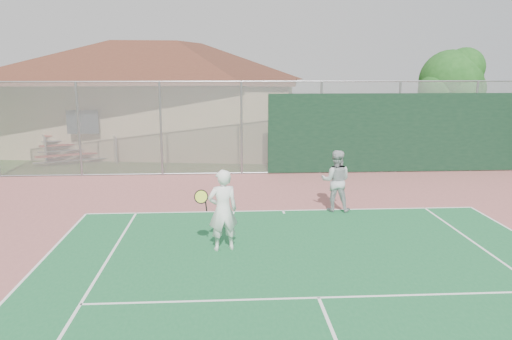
{
  "coord_description": "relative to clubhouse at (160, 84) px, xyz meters",
  "views": [
    {
      "loc": [
        -1.6,
        -1.65,
        3.98
      ],
      "look_at": [
        -0.85,
        10.55,
        1.48
      ],
      "focal_mm": 35.0,
      "sensor_mm": 36.0,
      "label": 1
    }
  ],
  "objects": [
    {
      "name": "back_fence",
      "position": [
        6.97,
        -7.12,
        -1.5
      ],
      "size": [
        20.08,
        0.11,
        3.53
      ],
      "color": "gray",
      "rests_on": "ground"
    },
    {
      "name": "clubhouse",
      "position": [
        0.0,
        0.0,
        0.0
      ],
      "size": [
        15.73,
        11.68,
        6.25
      ],
      "rotation": [
        0.0,
        0.0,
        -0.15
      ],
      "color": "tan",
      "rests_on": "ground"
    },
    {
      "name": "bleachers",
      "position": [
        -3.2,
        -3.8,
        -2.56
      ],
      "size": [
        3.73,
        2.92,
        1.15
      ],
      "rotation": [
        0.0,
        0.0,
        0.41
      ],
      "color": "#A83526",
      "rests_on": "ground"
    },
    {
      "name": "tree",
      "position": [
        14.21,
        -1.98,
        0.08
      ],
      "size": [
        3.55,
        3.36,
        4.95
      ],
      "color": "#3B2815",
      "rests_on": "ground"
    },
    {
      "name": "player_white_front",
      "position": [
        3.17,
        -15.22,
        -2.26
      ],
      "size": [
        1.0,
        0.74,
        1.82
      ],
      "rotation": [
        0.0,
        0.0,
        3.37
      ],
      "color": "white",
      "rests_on": "ground"
    },
    {
      "name": "player_grey_back",
      "position": [
        6.34,
        -12.29,
        -2.31
      ],
      "size": [
        0.97,
        0.83,
        1.73
      ],
      "rotation": [
        0.0,
        0.0,
        2.9
      ],
      "color": "#B0B3B6",
      "rests_on": "ground"
    }
  ]
}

